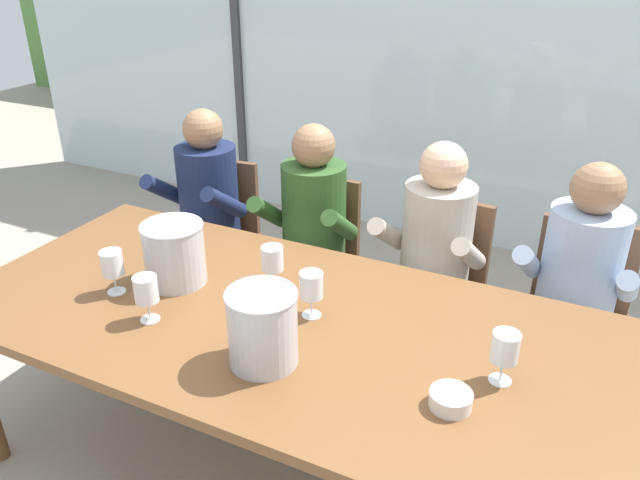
% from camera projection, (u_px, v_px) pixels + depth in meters
% --- Properties ---
extents(ground, '(14.00, 14.00, 0.00)m').
position_uv_depth(ground, '(373.00, 341.00, 3.34)').
color(ground, '#9E9384').
extents(window_glass_panel, '(7.61, 0.03, 2.60)m').
position_uv_depth(window_glass_panel, '(465.00, 54.00, 3.94)').
color(window_glass_panel, silver).
rests_on(window_glass_panel, ground).
extents(window_mullion_left, '(0.06, 0.06, 2.60)m').
position_uv_depth(window_mullion_left, '(237.00, 37.00, 4.60)').
color(window_mullion_left, '#38383D').
rests_on(window_mullion_left, ground).
extents(hillside_vineyard, '(13.61, 2.40, 1.81)m').
position_uv_depth(hillside_vineyard, '(538.00, 42.00, 6.93)').
color(hillside_vineyard, '#568942').
rests_on(hillside_vineyard, ground).
extents(dining_table, '(2.41, 1.11, 0.75)m').
position_uv_depth(dining_table, '(278.00, 331.00, 2.23)').
color(dining_table, brown).
rests_on(dining_table, ground).
extents(chair_near_curtain, '(0.49, 0.49, 0.87)m').
position_uv_depth(chair_near_curtain, '(217.00, 227.00, 3.45)').
color(chair_near_curtain, brown).
rests_on(chair_near_curtain, ground).
extents(chair_left_of_center, '(0.45, 0.45, 0.87)m').
position_uv_depth(chair_left_of_center, '(314.00, 248.00, 3.23)').
color(chair_left_of_center, brown).
rests_on(chair_left_of_center, ground).
extents(chair_center, '(0.49, 0.49, 0.87)m').
position_uv_depth(chair_center, '(437.00, 275.00, 2.96)').
color(chair_center, brown).
rests_on(chair_center, ground).
extents(chair_right_of_center, '(0.45, 0.45, 0.87)m').
position_uv_depth(chair_right_of_center, '(578.00, 305.00, 2.72)').
color(chair_right_of_center, brown).
rests_on(chair_right_of_center, ground).
extents(person_navy_polo, '(0.46, 0.61, 1.19)m').
position_uv_depth(person_navy_polo, '(201.00, 207.00, 3.27)').
color(person_navy_polo, '#192347').
rests_on(person_navy_polo, ground).
extents(person_olive_shirt, '(0.47, 0.62, 1.19)m').
position_uv_depth(person_olive_shirt, '(308.00, 230.00, 3.02)').
color(person_olive_shirt, '#2D5123').
rests_on(person_olive_shirt, ground).
extents(person_beige_jumper, '(0.48, 0.63, 1.19)m').
position_uv_depth(person_beige_jumper, '(430.00, 256.00, 2.78)').
color(person_beige_jumper, '#B7AD9E').
rests_on(person_beige_jumper, ground).
extents(person_pale_blue_shirt, '(0.49, 0.63, 1.19)m').
position_uv_depth(person_pale_blue_shirt, '(575.00, 286.00, 2.53)').
color(person_pale_blue_shirt, '#9EB2D1').
rests_on(person_pale_blue_shirt, ground).
extents(ice_bucket_primary, '(0.23, 0.23, 0.25)m').
position_uv_depth(ice_bucket_primary, '(262.00, 327.00, 1.91)').
color(ice_bucket_primary, '#B7B7BC').
rests_on(ice_bucket_primary, dining_table).
extents(ice_bucket_secondary, '(0.24, 0.24, 0.25)m').
position_uv_depth(ice_bucket_secondary, '(174.00, 253.00, 2.37)').
color(ice_bucket_secondary, '#B7B7BC').
rests_on(ice_bucket_secondary, dining_table).
extents(tasting_bowl, '(0.13, 0.13, 0.05)m').
position_uv_depth(tasting_bowl, '(451.00, 399.00, 1.77)').
color(tasting_bowl, silver).
rests_on(tasting_bowl, dining_table).
extents(wine_glass_by_left_taster, '(0.08, 0.08, 0.17)m').
position_uv_depth(wine_glass_by_left_taster, '(311.00, 287.00, 2.15)').
color(wine_glass_by_left_taster, silver).
rests_on(wine_glass_by_left_taster, dining_table).
extents(wine_glass_near_bucket, '(0.08, 0.08, 0.17)m').
position_uv_depth(wine_glass_near_bucket, '(505.00, 349.00, 1.83)').
color(wine_glass_near_bucket, silver).
rests_on(wine_glass_near_bucket, dining_table).
extents(wine_glass_center_pour, '(0.08, 0.08, 0.17)m').
position_uv_depth(wine_glass_center_pour, '(272.00, 260.00, 2.33)').
color(wine_glass_center_pour, silver).
rests_on(wine_glass_center_pour, dining_table).
extents(wine_glass_by_right_taster, '(0.08, 0.08, 0.17)m').
position_uv_depth(wine_glass_by_right_taster, '(146.00, 291.00, 2.13)').
color(wine_glass_by_right_taster, silver).
rests_on(wine_glass_by_right_taster, dining_table).
extents(wine_glass_spare_empty, '(0.08, 0.08, 0.17)m').
position_uv_depth(wine_glass_spare_empty, '(112.00, 265.00, 2.30)').
color(wine_glass_spare_empty, silver).
rests_on(wine_glass_spare_empty, dining_table).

